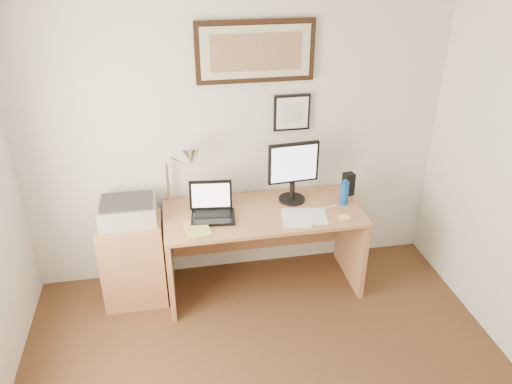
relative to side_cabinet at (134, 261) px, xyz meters
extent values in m
plane|color=white|center=(0.92, -1.68, 2.13)|extent=(4.00, 4.00, 0.00)
cube|color=silver|center=(0.92, 0.32, 0.89)|extent=(3.50, 0.02, 2.50)
cube|color=#A86E46|center=(0.00, 0.00, 0.00)|extent=(0.50, 0.40, 0.73)
cylinder|color=#0D4AB0|center=(1.75, -0.04, 0.48)|extent=(0.07, 0.07, 0.20)
cylinder|color=#0D4AB0|center=(1.75, -0.04, 0.59)|extent=(0.04, 0.04, 0.02)
cube|color=black|center=(1.84, 0.10, 0.48)|extent=(0.10, 0.09, 0.20)
cube|color=white|center=(1.30, -0.20, 0.39)|extent=(0.25, 0.33, 0.00)
cube|color=white|center=(1.46, -0.20, 0.39)|extent=(0.23, 0.29, 0.00)
cube|color=#FFF878|center=(1.68, -0.27, 0.39)|extent=(0.08, 0.08, 0.01)
cylinder|color=white|center=(1.61, -0.10, 0.39)|extent=(0.14, 0.06, 0.02)
imported|color=#C6C15D|center=(0.43, -0.25, 0.39)|extent=(0.22, 0.27, 0.02)
cube|color=#A86E46|center=(1.07, -0.05, 0.37)|extent=(1.60, 0.70, 0.03)
cube|color=#A86E46|center=(0.29, -0.05, -0.01)|extent=(0.04, 0.65, 0.72)
cube|color=#A86E46|center=(1.85, -0.05, -0.01)|extent=(0.04, 0.65, 0.72)
cube|color=#A86E46|center=(1.07, 0.28, 0.09)|extent=(1.50, 0.03, 0.55)
cube|color=black|center=(0.66, -0.09, 0.40)|extent=(0.36, 0.28, 0.02)
cube|color=black|center=(0.66, -0.06, 0.41)|extent=(0.29, 0.16, 0.00)
cube|color=black|center=(0.66, 0.05, 0.52)|extent=(0.35, 0.11, 0.23)
cube|color=white|center=(0.66, 0.04, 0.53)|extent=(0.30, 0.08, 0.18)
cylinder|color=black|center=(1.34, 0.09, 0.40)|extent=(0.22, 0.22, 0.02)
cylinder|color=black|center=(1.34, 0.09, 0.48)|extent=(0.04, 0.04, 0.14)
cube|color=black|center=(1.34, 0.08, 0.74)|extent=(0.42, 0.07, 0.34)
cube|color=silver|center=(1.34, 0.06, 0.74)|extent=(0.38, 0.03, 0.30)
cube|color=#A0A0A2|center=(0.00, 0.04, 0.44)|extent=(0.44, 0.34, 0.16)
cube|color=#2F2F2F|center=(0.00, 0.04, 0.54)|extent=(0.40, 0.30, 0.02)
cylinder|color=silver|center=(0.33, 0.24, 0.56)|extent=(0.02, 0.02, 0.36)
cylinder|color=silver|center=(0.43, 0.18, 0.78)|extent=(0.15, 0.23, 0.19)
cone|color=silver|center=(0.53, 0.12, 0.84)|extent=(0.16, 0.18, 0.15)
cube|color=black|center=(1.07, 0.30, 1.58)|extent=(0.92, 0.03, 0.47)
cube|color=beige|center=(1.07, 0.28, 1.58)|extent=(0.84, 0.01, 0.39)
cube|color=brown|center=(1.07, 0.27, 1.58)|extent=(0.70, 0.00, 0.28)
cube|color=black|center=(1.37, 0.30, 1.08)|extent=(0.30, 0.02, 0.30)
cube|color=white|center=(1.37, 0.28, 1.08)|extent=(0.26, 0.00, 0.26)
cube|color=#B8BDC3|center=(1.37, 0.28, 1.08)|extent=(0.17, 0.00, 0.17)
camera|label=1|loc=(0.38, -3.46, 2.41)|focal=35.00mm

